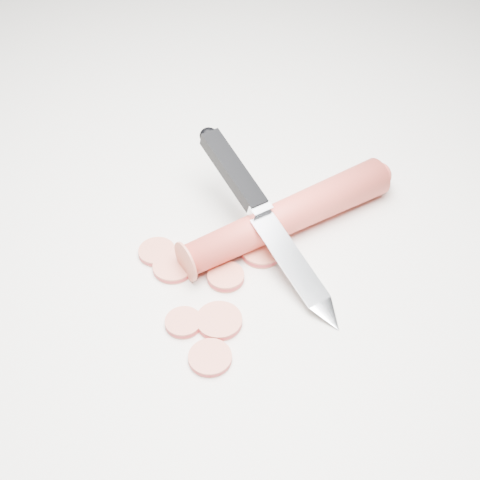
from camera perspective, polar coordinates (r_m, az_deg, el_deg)
The scene contains 11 objects.
ground at distance 0.62m, azimuth 0.29°, elevation 0.00°, with size 2.40×2.40×0.00m, color silver.
carrot at distance 0.62m, azimuth 4.12°, elevation 2.06°, with size 0.03×0.03×0.22m, color red.
carrot_slice_0 at distance 0.59m, azimuth -5.71°, elevation -2.32°, with size 0.04×0.04×0.01m, color #CC644B.
carrot_slice_1 at distance 0.55m, azimuth -4.85°, elevation -7.03°, with size 0.03×0.03×0.01m, color #CC644B.
carrot_slice_2 at distance 0.58m, azimuth -1.22°, elevation -3.15°, with size 0.03×0.03×0.01m, color #CC644B.
carrot_slice_3 at distance 0.55m, azimuth -1.80°, elevation -6.91°, with size 0.04×0.04×0.01m, color #CC644B.
carrot_slice_4 at distance 0.60m, azimuth 1.85°, elevation -1.00°, with size 0.04×0.04×0.01m, color #CC644B.
carrot_slice_5 at distance 0.60m, azimuth -2.59°, elevation -0.97°, with size 0.03×0.03×0.01m, color #CC644B.
carrot_slice_6 at distance 0.53m, azimuth -2.57°, elevation -10.00°, with size 0.03×0.03×0.01m, color #CC644B.
carrot_slice_7 at distance 0.61m, azimuth -7.10°, elevation -1.01°, with size 0.03×0.03×0.01m, color #CC644B.
kitchen_knife at distance 0.58m, azimuth 2.40°, elevation 1.77°, with size 0.21×0.11×0.07m, color silver, non-canonical shape.
Camera 1 is at (0.24, -0.37, 0.44)m, focal length 50.00 mm.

